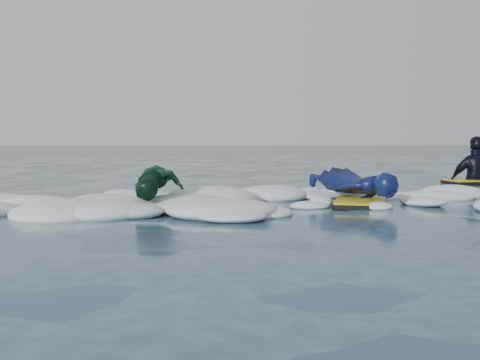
# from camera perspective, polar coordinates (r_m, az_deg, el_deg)

# --- Properties ---
(ground) EXTENTS (120.00, 120.00, 0.00)m
(ground) POSITION_cam_1_polar(r_m,az_deg,el_deg) (6.73, -2.08, -3.36)
(ground) COLOR #18243B
(ground) RESTS_ON ground
(foam_band) EXTENTS (12.00, 3.10, 0.30)m
(foam_band) POSITION_cam_1_polar(r_m,az_deg,el_deg) (7.75, -2.61, -2.38)
(foam_band) COLOR white
(foam_band) RESTS_ON ground
(prone_woman_unit) EXTENTS (1.05, 1.85, 0.46)m
(prone_woman_unit) POSITION_cam_1_polar(r_m,az_deg,el_deg) (7.96, 10.90, -0.58)
(prone_woman_unit) COLOR black
(prone_woman_unit) RESTS_ON ground
(prone_child_unit) EXTENTS (0.81, 1.40, 0.52)m
(prone_child_unit) POSITION_cam_1_polar(r_m,az_deg,el_deg) (7.37, -7.78, -0.65)
(prone_child_unit) COLOR black
(prone_child_unit) RESTS_ON ground
(waiting_rider_unit) EXTENTS (1.21, 0.73, 1.74)m
(waiting_rider_unit) POSITION_cam_1_polar(r_m,az_deg,el_deg) (12.00, 21.55, -0.27)
(waiting_rider_unit) COLOR black
(waiting_rider_unit) RESTS_ON ground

